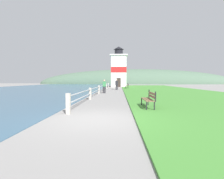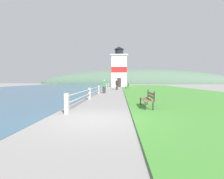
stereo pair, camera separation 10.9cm
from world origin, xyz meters
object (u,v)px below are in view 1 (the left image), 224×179
(park_bench_near, at_px, (149,98))
(lighthouse, at_px, (119,69))
(park_bench_midway, at_px, (127,86))
(person_strolling, at_px, (104,86))
(person_by_railing, at_px, (117,84))

(park_bench_near, relative_size, lighthouse, 0.20)
(park_bench_midway, bearing_deg, person_strolling, 73.45)
(person_by_railing, bearing_deg, lighthouse, 4.42)
(lighthouse, height_order, person_strolling, lighthouse)
(lighthouse, relative_size, person_strolling, 5.88)
(lighthouse, bearing_deg, person_by_railing, -91.22)
(park_bench_near, distance_m, person_by_railing, 17.75)
(park_bench_near, relative_size, park_bench_midway, 0.97)
(park_bench_midway, bearing_deg, park_bench_near, 88.76)
(lighthouse, relative_size, person_by_railing, 5.59)
(park_bench_near, xyz_separation_m, lighthouse, (-1.68, 30.69, 3.46))
(park_bench_near, bearing_deg, person_strolling, -73.28)
(person_by_railing, bearing_deg, person_strolling, 174.93)
(park_bench_near, distance_m, person_strolling, 11.17)
(park_bench_near, xyz_separation_m, park_bench_midway, (-0.13, 22.42, 0.00))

